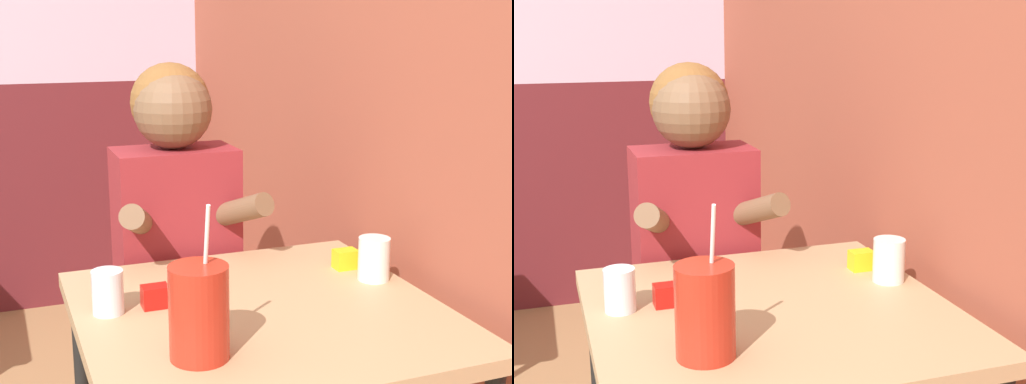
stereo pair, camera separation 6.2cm
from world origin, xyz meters
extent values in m
cube|color=#9E4C38|center=(1.34, 1.25, 1.35)|extent=(0.06, 4.49, 2.70)
cube|color=tan|center=(0.86, 0.41, 0.73)|extent=(0.80, 0.80, 0.04)
cylinder|color=black|center=(1.22, 0.77, 0.36)|extent=(0.04, 0.04, 0.71)
cube|color=maroon|center=(0.80, 0.94, 0.74)|extent=(0.34, 0.20, 0.57)
sphere|color=brown|center=(0.80, 0.97, 1.16)|extent=(0.22, 0.22, 0.22)
sphere|color=brown|center=(0.80, 0.94, 1.14)|extent=(0.22, 0.22, 0.22)
cylinder|color=brown|center=(0.67, 0.80, 0.87)|extent=(0.14, 0.27, 0.15)
cylinder|color=brown|center=(0.94, 0.80, 0.87)|extent=(0.14, 0.27, 0.15)
cylinder|color=#B22819|center=(0.66, 0.23, 0.84)|extent=(0.12, 0.12, 0.18)
cylinder|color=white|center=(0.68, 0.23, 0.98)|extent=(0.01, 0.04, 0.14)
cylinder|color=silver|center=(0.54, 0.50, 0.80)|extent=(0.07, 0.07, 0.10)
cylinder|color=silver|center=(1.19, 0.48, 0.80)|extent=(0.08, 0.08, 0.11)
cube|color=#B7140F|center=(0.64, 0.50, 0.77)|extent=(0.06, 0.04, 0.05)
cube|color=yellow|center=(1.16, 0.58, 0.77)|extent=(0.06, 0.04, 0.05)
camera|label=1|loc=(0.32, -0.98, 1.37)|focal=50.00mm
camera|label=2|loc=(0.38, -1.00, 1.37)|focal=50.00mm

